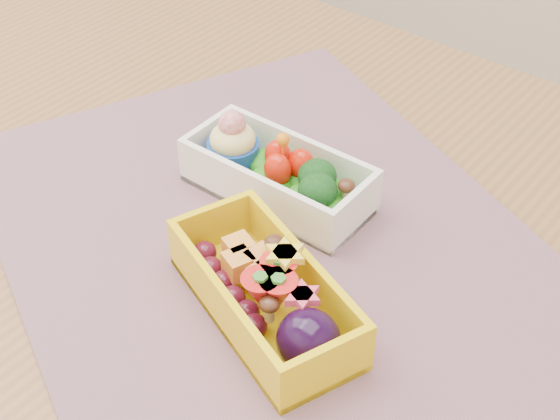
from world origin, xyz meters
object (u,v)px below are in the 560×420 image
Objects in this scene: table at (283,324)px; placemat at (270,243)px; bento_white at (277,174)px; bento_yellow at (267,293)px.

table is 2.19× the size of placemat.
bento_white is (-0.04, 0.05, 0.03)m from placemat.
bento_white reaches higher than table.
table is 6.89× the size of bento_white.
placemat is at bearing 148.59° from bento_yellow.
placemat is (-0.01, -0.01, 0.10)m from table.
placemat is 3.14× the size of bento_white.
bento_white is (-0.05, 0.05, 0.13)m from table.
bento_white is at bearing 123.02° from placemat.
bento_yellow is at bearing -60.12° from table.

